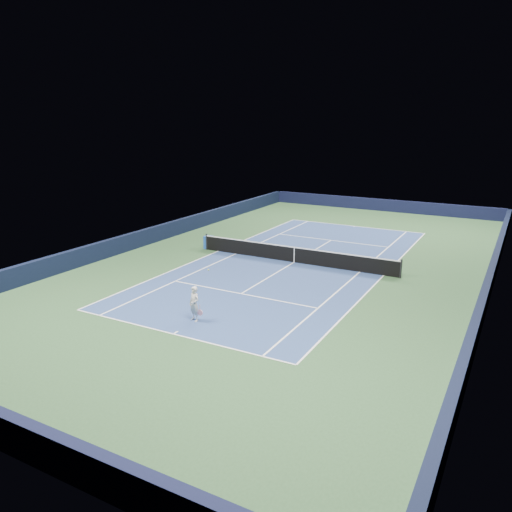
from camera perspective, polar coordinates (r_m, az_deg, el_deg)
The scene contains 19 objects.
ground at distance 30.44m, azimuth 4.38°, elevation -0.73°, with size 40.00×40.00×0.00m, color #284A28.
wall_far at distance 48.67m, azimuth 14.14°, elevation 5.68°, with size 22.00×0.35×1.10m, color black.
wall_right at distance 27.87m, azimuth 25.13°, elevation -2.57°, with size 0.35×40.00×1.10m, color black.
wall_left at distance 35.96m, azimuth -11.52°, elevation 2.45°, with size 0.35×40.00×1.10m, color black.
court_surface at distance 30.44m, azimuth 4.38°, elevation -0.72°, with size 10.97×23.77×0.01m, color navy.
baseline_far at distance 41.26m, azimuth 11.23°, elevation 3.37°, with size 10.97×0.08×0.00m, color white.
baseline_near at distance 20.83m, azimuth -9.44°, elevation -8.78°, with size 10.97×0.08×0.00m, color white.
sideline_doubles_right at distance 28.74m, azimuth 14.39°, elevation -2.16°, with size 0.08×23.77×0.00m, color white.
sideline_doubles_left at distance 32.98m, azimuth -4.33°, elevation 0.57°, with size 0.08×23.77×0.00m, color white.
sideline_singles_right at distance 29.08m, azimuth 11.78°, elevation -1.79°, with size 0.08×23.77×0.00m, color white.
sideline_singles_left at distance 32.28m, azimuth -2.29°, elevation 0.27°, with size 0.08×23.77×0.00m, color white.
service_line_far at distance 36.18m, azimuth 8.58°, elevation 1.79°, with size 8.23×0.08×0.00m, color white.
service_line_near at distance 25.02m, azimuth -1.71°, elevation -4.32°, with size 8.23×0.08×0.00m, color white.
center_service_line at distance 30.44m, azimuth 4.38°, elevation -0.71°, with size 0.08×12.80×0.00m, color white.
center_mark_far at distance 41.12m, azimuth 11.17°, elevation 3.33°, with size 0.08×0.30×0.00m, color white.
center_mark_near at distance 20.93m, azimuth -9.18°, elevation -8.64°, with size 0.08×0.30×0.00m, color white.
tennis_net at distance 30.31m, azimuth 4.40°, elevation 0.19°, with size 12.90×0.10×1.07m.
sponsor_cube at distance 33.56m, azimuth -5.43°, elevation 1.56°, with size 0.58×0.50×0.87m.
tennis_player at distance 21.70m, azimuth -7.06°, elevation -5.45°, with size 0.78×1.30×2.09m.
Camera 1 is at (11.93, -26.68, 8.53)m, focal length 35.00 mm.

